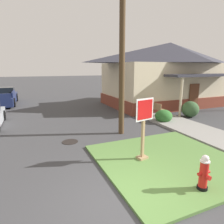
{
  "coord_description": "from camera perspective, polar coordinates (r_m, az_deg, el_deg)",
  "views": [
    {
      "loc": [
        -2.04,
        -3.64,
        3.22
      ],
      "look_at": [
        1.59,
        4.78,
        1.15
      ],
      "focal_mm": 31.3,
      "sensor_mm": 36.0,
      "label": 1
    }
  ],
  "objects": [
    {
      "name": "corner_house",
      "position": [
        18.46,
        16.25,
        10.79
      ],
      "size": [
        11.28,
        7.75,
        5.38
      ],
      "color": "brown",
      "rests_on": "ground"
    },
    {
      "name": "pickup_truck_navy",
      "position": [
        20.18,
        -29.15,
        3.71
      ],
      "size": [
        2.21,
        5.44,
        1.48
      ],
      "color": "#19234C",
      "rests_on": "ground"
    },
    {
      "name": "sidewalk_strip",
      "position": [
        12.64,
        16.07,
        -2.25
      ],
      "size": [
        2.2,
        17.41,
        0.12
      ],
      "primitive_type": "cube",
      "color": "gray",
      "rests_on": "ground"
    },
    {
      "name": "manhole_cover",
      "position": [
        8.98,
        -12.15,
        -8.5
      ],
      "size": [
        0.7,
        0.7,
        0.02
      ],
      "primitive_type": "cylinder",
      "color": "black",
      "rests_on": "ground"
    },
    {
      "name": "stop_sign",
      "position": [
        6.79,
        9.18,
        -5.16
      ],
      "size": [
        0.75,
        0.34,
        2.17
      ],
      "color": "#A3845B",
      "rests_on": "grass_corner_patch"
    },
    {
      "name": "grass_corner_patch",
      "position": [
        7.35,
        15.98,
        -13.41
      ],
      "size": [
        4.68,
        4.66,
        0.08
      ],
      "primitive_type": "cube",
      "color": "#567F3D",
      "rests_on": "ground"
    },
    {
      "name": "street_bench",
      "position": [
        13.56,
        12.17,
        1.29
      ],
      "size": [
        0.45,
        1.78,
        0.85
      ],
      "color": "#93704C",
      "rests_on": "sidewalk_strip"
    },
    {
      "name": "shrub_by_curb",
      "position": [
        12.15,
        14.83,
        -1.16
      ],
      "size": [
        1.03,
        1.03,
        0.78
      ],
      "primitive_type": "ellipsoid",
      "color": "#2E662B",
      "rests_on": "ground"
    },
    {
      "name": "ground_plane",
      "position": [
        5.27,
        5.21,
        -24.97
      ],
      "size": [
        160.0,
        160.0,
        0.0
      ],
      "primitive_type": "plane",
      "color": "#3D3D3F"
    },
    {
      "name": "utility_pole",
      "position": [
        9.52,
        3.02,
        22.61
      ],
      "size": [
        1.63,
        0.27,
        9.27
      ],
      "color": "#4C3823",
      "rests_on": "ground"
    },
    {
      "name": "shrub_near_porch",
      "position": [
        14.03,
        21.88,
        0.77
      ],
      "size": [
        1.11,
        1.11,
        1.07
      ],
      "primitive_type": "ellipsoid",
      "color": "#365732",
      "rests_on": "ground"
    },
    {
      "name": "fire_hydrant",
      "position": [
        5.84,
        25.24,
        -15.89
      ],
      "size": [
        0.38,
        0.34,
        0.97
      ],
      "color": "black",
      "rests_on": "grass_corner_patch"
    }
  ]
}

